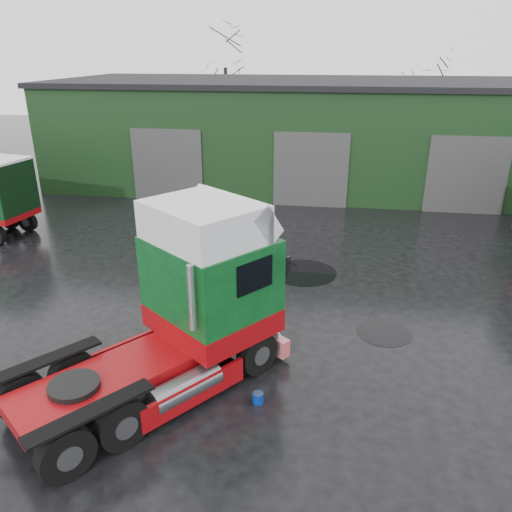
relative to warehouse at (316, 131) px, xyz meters
The scene contains 9 objects.
ground 20.35m from the warehouse, 95.71° to the right, with size 100.00×100.00×0.00m, color black.
warehouse is the anchor object (origin of this frame).
hero_tractor 23.18m from the warehouse, 97.62° to the right, with size 3.16×7.44×4.62m, color #0A451A, non-canonical shape.
wash_bucket 23.10m from the warehouse, 90.78° to the right, with size 0.28×0.28×0.26m, color navy.
tree_back_a 12.90m from the warehouse, 128.66° to the left, with size 4.40×4.40×9.50m, color black, non-canonical shape.
tree_back_b 12.82m from the warehouse, 51.34° to the left, with size 4.40×4.40×7.50m, color black, non-canonical shape.
puddle_0 21.68m from the warehouse, 96.09° to the right, with size 2.77×2.77×0.01m, color black.
puddle_1 15.35m from the warehouse, 88.97° to the right, with size 2.58×2.58×0.01m, color black.
puddle_4 19.58m from the warehouse, 81.06° to the right, with size 1.67×1.67×0.01m, color black.
Camera 1 is at (3.16, -12.69, 7.97)m, focal length 35.00 mm.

